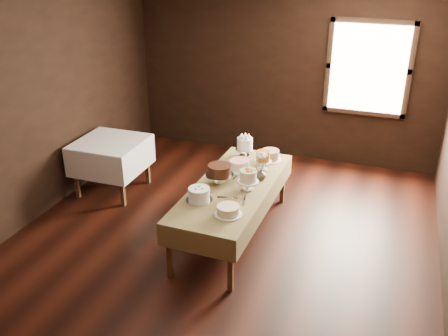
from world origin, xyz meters
TOP-DOWN VIEW (x-y plane):
  - floor at (0.00, 0.00)m, footprint 5.00×6.00m
  - ceiling at (0.00, 0.00)m, footprint 5.00×6.00m
  - wall_back at (0.00, 3.00)m, footprint 5.00×0.02m
  - wall_front at (0.00, -3.00)m, footprint 5.00×0.02m
  - wall_left at (-2.50, 0.00)m, footprint 0.02×6.00m
  - window at (1.30, 2.94)m, footprint 1.10×0.05m
  - display_table at (0.08, 0.31)m, footprint 0.91×2.24m
  - side_table at (-1.96, 0.85)m, footprint 0.93×0.93m
  - cake_meringue at (-0.06, 1.19)m, footprint 0.28×0.28m
  - cake_speckled at (0.30, 1.18)m, footprint 0.30×0.30m
  - cake_lattice at (0.01, 0.75)m, footprint 0.36×0.36m
  - cake_caramel at (0.29, 0.85)m, footprint 0.23×0.23m
  - cake_chocolate at (-0.10, 0.31)m, footprint 0.40×0.40m
  - cake_flowers at (0.28, 0.26)m, footprint 0.25×0.25m
  - cake_swirl at (-0.16, -0.18)m, footprint 0.31×0.31m
  - cake_cream at (0.25, -0.37)m, footprint 0.34×0.34m
  - cake_server_a at (0.16, -0.00)m, footprint 0.24×0.08m
  - cake_server_b at (0.33, -0.06)m, footprint 0.07×0.24m
  - cake_server_c at (0.05, 0.62)m, footprint 0.06×0.24m
  - cake_server_d at (0.32, 0.58)m, footprint 0.18×0.19m
  - cake_server_e at (-0.15, 0.07)m, footprint 0.22×0.14m
  - flower_vase at (0.34, 0.57)m, footprint 0.14×0.14m
  - flower_bouquet at (0.34, 0.57)m, footprint 0.14×0.14m

SIDE VIEW (x-z plane):
  - floor at x=0.00m, z-range -0.01..0.01m
  - display_table at x=0.08m, z-range 0.29..0.98m
  - side_table at x=-1.96m, z-range 0.30..1.07m
  - cake_server_a at x=0.16m, z-range 0.69..0.70m
  - cake_server_b at x=0.33m, z-range 0.69..0.70m
  - cake_server_c at x=0.05m, z-range 0.69..0.70m
  - cake_server_d at x=0.32m, z-range 0.69..0.70m
  - cake_server_e at x=-0.15m, z-range 0.69..0.70m
  - cake_cream at x=0.25m, z-range 0.69..0.79m
  - cake_lattice at x=0.01m, z-range 0.69..0.80m
  - cake_speckled at x=0.30m, z-range 0.69..0.82m
  - flower_vase at x=0.34m, z-range 0.69..0.82m
  - cake_swirl at x=-0.16m, z-range 0.69..0.84m
  - cake_chocolate at x=-0.10m, z-range 0.68..0.92m
  - cake_caramel at x=0.29m, z-range 0.67..0.93m
  - cake_flowers at x=0.28m, z-range 0.67..0.93m
  - cake_meringue at x=-0.06m, z-range 0.68..0.95m
  - flower_bouquet at x=0.34m, z-range 0.84..1.04m
  - wall_back at x=0.00m, z-range 0.00..2.80m
  - wall_front at x=0.00m, z-range 0.00..2.80m
  - wall_left at x=-2.50m, z-range 0.00..2.80m
  - window at x=1.30m, z-range 0.95..2.25m
  - ceiling at x=0.00m, z-range 2.79..2.80m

